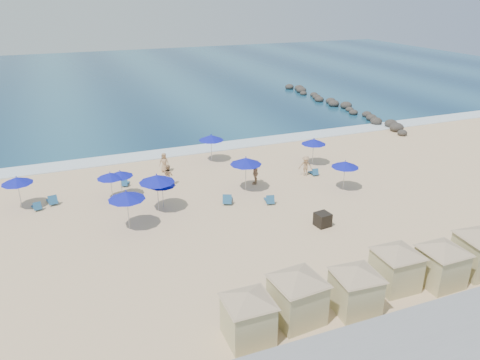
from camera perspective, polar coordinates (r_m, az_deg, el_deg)
name	(u,v)px	position (r m, az deg, el deg)	size (l,w,h in m)	color
ground	(233,226)	(30.04, -0.87, -5.64)	(160.00, 160.00, 0.00)	beige
ocean	(112,80)	(81.55, -15.28, 11.66)	(160.00, 80.00, 0.06)	navy
surf_line	(172,152)	(43.69, -8.25, 3.35)	(160.00, 2.50, 0.08)	white
rock_jetty	(338,105)	(61.47, 11.86, 8.98)	(2.56, 26.66, 0.96)	#292522
trash_bin	(323,220)	(30.33, 10.04, -4.77)	(0.88, 0.88, 0.88)	black
cabana_0	(248,309)	(20.52, 1.00, -15.50)	(4.18, 4.18, 2.62)	#C1B584
cabana_1	(297,289)	(21.62, 7.02, -13.07)	(4.51, 4.51, 2.84)	#C1B584
cabana_2	(356,282)	(22.73, 13.96, -12.03)	(4.18, 4.18, 2.63)	#C1B584
cabana_3	(397,261)	(24.86, 18.58, -9.31)	(4.26, 4.26, 2.67)	#C1B584
cabana_4	(443,258)	(25.94, 23.46, -8.69)	(4.25, 4.25, 2.67)	#C1B584
umbrella_0	(17,180)	(35.02, -25.57, -0.04)	(2.09, 2.09, 2.37)	#A5A8AD
umbrella_1	(110,175)	(34.19, -15.55, 0.54)	(1.89, 1.89, 2.16)	#A5A8AD
umbrella_2	(126,195)	(29.59, -13.68, -1.84)	(2.32, 2.32, 2.64)	#A5A8AD
umbrella_3	(120,174)	(34.50, -14.41, 0.76)	(1.83, 1.83, 2.08)	#A5A8AD
umbrella_4	(157,179)	(31.55, -10.12, 0.17)	(2.40, 2.40, 2.74)	#A5A8AD
umbrella_5	(162,183)	(32.23, -9.49, -0.38)	(1.83, 1.83, 2.09)	#A5A8AD
umbrella_6	(246,161)	(34.35, 0.72, 2.33)	(2.36, 2.36, 2.69)	#A5A8AD
umbrella_7	(211,138)	(40.55, -3.54, 5.19)	(2.18, 2.18, 2.48)	#A5A8AD
umbrella_8	(314,141)	(40.18, 8.97, 4.66)	(2.10, 2.10, 2.39)	#A5A8AD
umbrella_9	(345,164)	(35.44, 12.71, 1.89)	(2.06, 2.06, 2.34)	#A5A8AD
beach_chair_0	(37,206)	(35.04, -23.54, -2.96)	(0.75, 1.24, 0.64)	#235782
beach_chair_1	(52,200)	(35.50, -21.92, -2.30)	(0.81, 1.43, 0.75)	#235782
beach_chair_2	(125,183)	(37.05, -13.84, -0.33)	(0.84, 1.22, 0.62)	#235782
beach_chair_3	(227,199)	(33.08, -1.55, -2.36)	(1.14, 1.54, 0.77)	#235782
beach_chair_4	(269,200)	(33.14, 3.61, -2.40)	(0.88, 1.39, 0.71)	#235782
beach_chair_5	(314,172)	(38.52, 9.00, 0.95)	(0.65, 1.18, 0.62)	#235782
beachgoer_0	(168,175)	(36.25, -8.73, 0.61)	(0.80, 0.63, 1.65)	tan
beachgoer_1	(255,173)	(36.04, 1.89, 0.87)	(1.06, 0.44, 1.81)	tan
beachgoer_2	(306,166)	(37.97, 8.00, 1.71)	(1.10, 0.63, 1.70)	tan
beachgoer_3	(164,162)	(38.95, -9.23, 2.12)	(0.80, 0.52, 1.63)	tan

